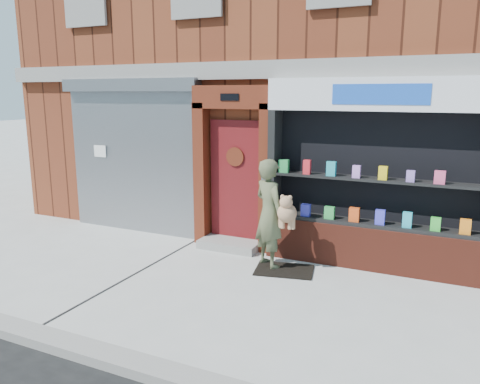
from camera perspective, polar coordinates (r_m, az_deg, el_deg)
The scene contains 8 objects.
ground at distance 6.84m, azimuth -1.88°, elevation -11.91°, with size 80.00×80.00×0.00m, color #9E9E99.
curb at distance 5.20m, azimuth -13.29°, elevation -19.72°, with size 60.00×0.30×0.12m, color gray.
building at distance 11.97m, azimuth 11.66°, elevation 17.64°, with size 12.00×8.16×8.00m.
shutter_bay at distance 9.56m, azimuth -12.92°, elevation 5.37°, with size 3.10×0.30×3.04m.
red_door_bay at distance 8.36m, azimuth -0.79°, elevation 2.95°, with size 1.52×0.58×2.90m.
pharmacy_bay at distance 7.60m, azimuth 16.27°, elevation 0.90°, with size 3.50×0.41×3.00m.
woman at distance 7.46m, azimuth 3.77°, elevation -2.63°, with size 0.87×0.71×1.76m.
doormat at distance 7.56m, azimuth 5.42°, elevation -9.45°, with size 0.91×0.63×0.02m, color black.
Camera 1 is at (2.83, -5.57, 2.76)m, focal length 35.00 mm.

